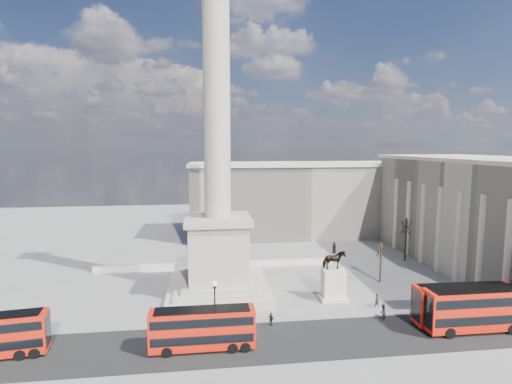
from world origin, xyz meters
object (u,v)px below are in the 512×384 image
object	(u,v)px
nelsons_column	(218,202)
equestrian_statue	(333,280)
victorian_lamp	(215,306)
red_bus_b	(203,328)
red_bus_d	(478,309)
pedestrian_walking	(377,301)
pedestrian_crossing	(271,319)
red_bus_c	(465,304)
pedestrian_standing	(383,312)

from	to	relation	value
nelsons_column	equestrian_statue	bearing A→B (deg)	-16.60
victorian_lamp	red_bus_b	bearing A→B (deg)	-129.66
nelsons_column	red_bus_d	bearing A→B (deg)	-28.76
victorian_lamp	pedestrian_walking	world-z (taller)	victorian_lamp
victorian_lamp	pedestrian_crossing	xyz separation A→B (m)	(6.46, 2.89, -3.11)
red_bus_b	pedestrian_walking	world-z (taller)	red_bus_b
pedestrian_crossing	pedestrian_walking	bearing A→B (deg)	-114.80
victorian_lamp	nelsons_column	bearing A→B (deg)	86.61
victorian_lamp	red_bus_c	bearing A→B (deg)	0.72
red_bus_c	pedestrian_walking	size ratio (longest dim) A/B	6.54
victorian_lamp	equestrian_statue	xyz separation A→B (m)	(16.04, 9.75, -1.20)
red_bus_c	victorian_lamp	xyz separation A→B (m)	(-28.58, -0.36, 1.44)
equestrian_statue	red_bus_b	bearing A→B (deg)	-146.95
red_bus_b	red_bus_d	xyz separation A→B (m)	(30.29, 0.27, 0.31)
victorian_lamp	equestrian_statue	bearing A→B (deg)	31.31
nelsons_column	pedestrian_standing	distance (m)	25.23
red_bus_d	victorian_lamp	xyz separation A→B (m)	(-29.06, 1.21, 1.35)
red_bus_b	pedestrian_standing	world-z (taller)	red_bus_b
red_bus_d	victorian_lamp	size ratio (longest dim) A/B	1.81
nelsons_column	red_bus_b	size ratio (longest dim) A/B	4.72
pedestrian_walking	pedestrian_crossing	world-z (taller)	pedestrian_walking
red_bus_b	victorian_lamp	bearing A→B (deg)	50.20
pedestrian_walking	victorian_lamp	bearing A→B (deg)	172.24
red_bus_c	equestrian_statue	size ratio (longest dim) A/B	1.49
red_bus_b	equestrian_statue	bearing A→B (deg)	32.91
red_bus_c	pedestrian_standing	size ratio (longest dim) A/B	6.22
red_bus_d	equestrian_statue	world-z (taller)	equestrian_statue
victorian_lamp	pedestrian_standing	world-z (taller)	victorian_lamp
nelsons_column	red_bus_d	size ratio (longest dim) A/B	4.14
nelsons_column	pedestrian_walking	bearing A→B (deg)	-21.70
nelsons_column	victorian_lamp	distance (m)	16.91
pedestrian_crossing	equestrian_statue	bearing A→B (deg)	-92.91
red_bus_c	victorian_lamp	distance (m)	28.62
red_bus_d	red_bus_b	bearing A→B (deg)	-179.34
nelsons_column	equestrian_statue	distance (m)	18.85
nelsons_column	red_bus_b	world-z (taller)	nelsons_column
pedestrian_walking	equestrian_statue	bearing A→B (deg)	119.32
red_bus_b	pedestrian_walking	bearing A→B (deg)	19.55
red_bus_b	pedestrian_crossing	distance (m)	8.96
nelsons_column	victorian_lamp	bearing A→B (deg)	-93.39
pedestrian_walking	pedestrian_crossing	bearing A→B (deg)	168.87
equestrian_statue	pedestrian_crossing	bearing A→B (deg)	-144.39
nelsons_column	pedestrian_crossing	world-z (taller)	nelsons_column
red_bus_c	red_bus_d	world-z (taller)	red_bus_d
pedestrian_walking	pedestrian_standing	bearing A→B (deg)	-128.54
nelsons_column	red_bus_c	size ratio (longest dim) A/B	4.26
nelsons_column	victorian_lamp	xyz separation A→B (m)	(-0.85, -14.28, -9.01)
red_bus_c	equestrian_statue	bearing A→B (deg)	145.08
red_bus_b	red_bus_c	distance (m)	29.87
red_bus_b	red_bus_c	world-z (taller)	red_bus_c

